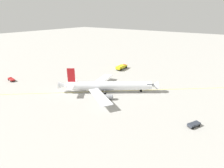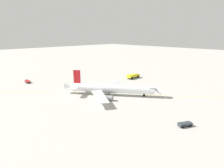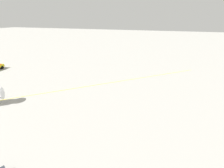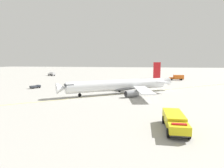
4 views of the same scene
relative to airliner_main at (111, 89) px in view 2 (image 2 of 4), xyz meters
name	(u,v)px [view 2 (image 2 of 4)]	position (x,y,z in m)	size (l,w,h in m)	color
ground_plane	(101,97)	(-5.01, 1.06, -2.84)	(600.00, 600.00, 0.00)	#ADAAA3
airliner_main	(111,89)	(0.00, 0.00, 0.00)	(29.81, 36.16, 10.80)	white
ops_pickup_truck	(28,81)	(-17.77, 48.28, -2.03)	(2.68, 5.30, 1.41)	#232326
fire_tender_truck	(133,76)	(32.54, 14.40, -1.30)	(9.59, 3.63, 2.50)	#232326
baggage_truck_truck	(185,124)	(-5.38, -36.89, -2.12)	(4.54, 3.35, 1.22)	#232326
taxiway_centreline	(103,94)	(-1.87, 3.42, -2.83)	(130.02, 151.21, 0.01)	yellow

